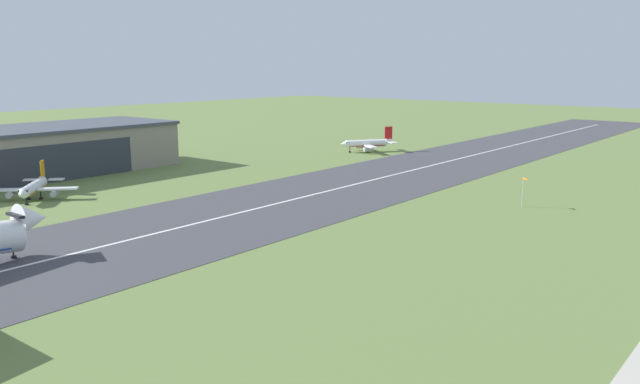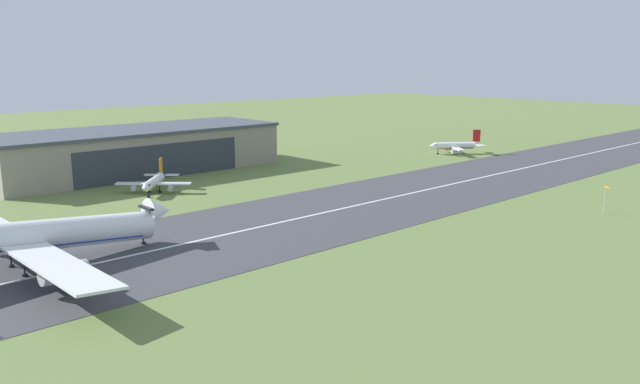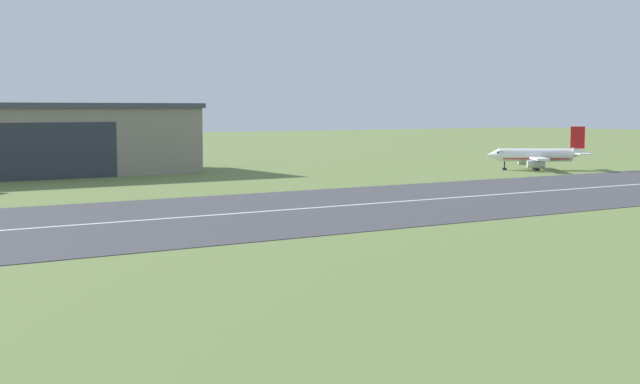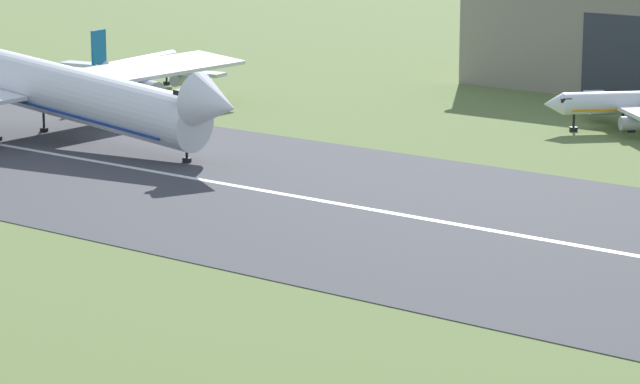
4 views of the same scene
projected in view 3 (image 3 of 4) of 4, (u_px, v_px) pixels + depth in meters
runway_strip at (311, 208)px, 107.00m from camera, size 511.58×40.44×0.06m
runway_centreline at (311, 208)px, 106.99m from camera, size 460.42×0.70×0.01m
airplane_parked_centre at (537, 155)px, 173.53m from camera, size 19.30×18.01×8.52m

